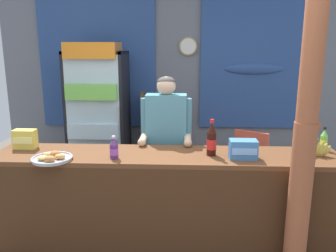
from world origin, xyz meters
name	(u,v)px	position (x,y,z in m)	size (l,w,h in m)	color
ground_plane	(166,214)	(0.00, 1.05, 0.00)	(6.85, 6.85, 0.00)	#665B51
back_wall_curtained	(172,81)	(0.00, 2.68, 1.35)	(5.06, 0.22, 2.59)	slate
stall_counter	(166,194)	(0.03, 0.35, 0.56)	(3.12, 0.58, 0.90)	brown
timber_post	(306,129)	(1.10, 0.05, 1.24)	(0.20, 0.17, 2.59)	#995133
drink_fridge	(98,107)	(-0.99, 2.07, 1.05)	(0.78, 0.68, 1.90)	black
bottle_shelf_rack	(159,132)	(-0.18, 2.31, 0.63)	(0.48, 0.28, 1.21)	brown
plastic_lawn_chair	(254,158)	(1.06, 1.62, 0.49)	(0.61, 0.61, 0.86)	#E5563D
shopkeeper	(166,132)	(0.01, 0.96, 0.97)	(0.52, 0.42, 1.55)	#28282D
soda_bottle_cola	(212,140)	(0.43, 0.45, 1.04)	(0.09, 0.09, 0.33)	black
soda_bottle_lime_soda	(324,140)	(1.49, 0.65, 0.99)	(0.06, 0.06, 0.22)	#75C64C
soda_bottle_grape_soda	(114,149)	(-0.41, 0.32, 0.99)	(0.07, 0.07, 0.20)	#56286B
snack_box_biscuit	(243,149)	(0.70, 0.37, 0.98)	(0.23, 0.14, 0.16)	#3D75B7
snack_box_instant_noodle	(25,139)	(-1.31, 0.58, 0.99)	(0.21, 0.11, 0.18)	#EAD14C
pastry_tray	(52,158)	(-0.92, 0.24, 0.92)	(0.34, 0.34, 0.07)	#BCBCC1
banana_bunch	(317,149)	(1.36, 0.46, 0.96)	(0.27, 0.06, 0.16)	#CCC14C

